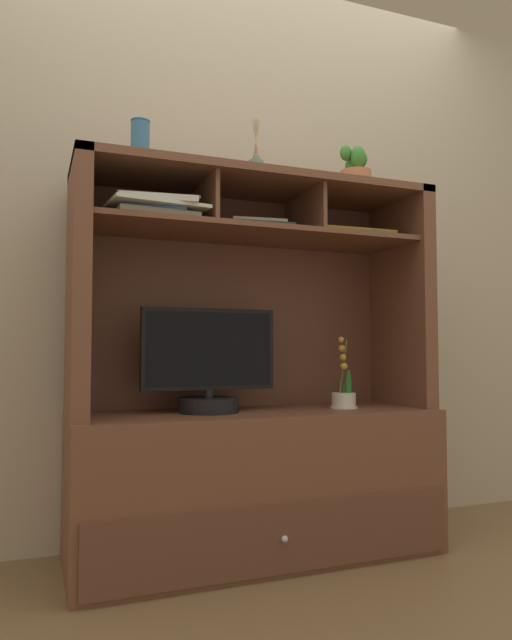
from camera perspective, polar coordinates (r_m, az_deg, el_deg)
The scene contains 11 objects.
floor_plane at distance 2.41m, azimuth 0.00°, elevation -22.31°, with size 6.00×6.00×0.02m, color brown.
back_wall at distance 2.62m, azimuth -2.28°, elevation 10.49°, with size 6.00×0.02×2.80m, color tan.
media_console at distance 2.31m, azimuth -0.07°, elevation -11.58°, with size 1.41×0.54×1.47m.
tv_monitor at distance 2.22m, azimuth -4.67°, elevation -4.79°, with size 0.52×0.23×0.40m.
potted_orchid at distance 2.40m, azimuth 8.62°, elevation -7.32°, with size 0.11×0.11×0.29m.
magazine_stack_left at distance 2.52m, azimuth 9.27°, elevation 8.14°, with size 0.33×0.27×0.03m.
magazine_stack_centre at distance 2.17m, azimuth -9.91°, elevation 10.65°, with size 0.37×0.30×0.08m.
magazine_stack_right at distance 2.36m, azimuth -0.02°, elevation 8.95°, with size 0.29×0.31×0.04m.
diffuser_bottle at distance 2.39m, azimuth -0.00°, elevation 14.60°, with size 0.06×0.06×0.25m.
potted_succulent at distance 2.60m, azimuth 9.78°, elevation 13.99°, with size 0.15×0.15×0.20m.
ceramic_vase at distance 2.31m, azimuth -11.32°, elevation 16.58°, with size 0.07×0.07×0.19m.
Camera 1 is at (-0.82, -2.13, 0.79)m, focal length 32.55 mm.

